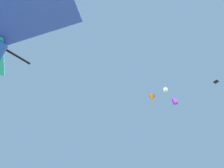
{
  "coord_description": "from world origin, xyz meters",
  "views": [
    {
      "loc": [
        1.73,
        -0.58,
        0.84
      ],
      "look_at": [
        0.13,
        2.46,
        3.18
      ],
      "focal_mm": 29.73,
      "sensor_mm": 36.0,
      "label": 1
    }
  ],
  "objects_px": {
    "distant_kite_purple_high_left": "(175,101)",
    "distant_kite_white_low_left": "(166,90)",
    "distant_kite_black_mid_left": "(216,82)",
    "distant_kite_orange_mid_right": "(152,98)"
  },
  "relations": [
    {
      "from": "distant_kite_purple_high_left",
      "to": "distant_kite_white_low_left",
      "type": "xyz_separation_m",
      "value": [
        -1.4,
        1.04,
        3.51
      ]
    },
    {
      "from": "distant_kite_purple_high_left",
      "to": "distant_kite_black_mid_left",
      "type": "bearing_deg",
      "value": -45.34
    },
    {
      "from": "distant_kite_purple_high_left",
      "to": "distant_kite_white_low_left",
      "type": "relative_size",
      "value": 1.11
    },
    {
      "from": "distant_kite_orange_mid_right",
      "to": "distant_kite_purple_high_left",
      "type": "relative_size",
      "value": 2.19
    },
    {
      "from": "distant_kite_black_mid_left",
      "to": "distant_kite_purple_high_left",
      "type": "distance_m",
      "value": 9.72
    },
    {
      "from": "distant_kite_purple_high_left",
      "to": "distant_kite_white_low_left",
      "type": "height_order",
      "value": "distant_kite_white_low_left"
    },
    {
      "from": "distant_kite_orange_mid_right",
      "to": "distant_kite_purple_high_left",
      "type": "height_order",
      "value": "distant_kite_orange_mid_right"
    },
    {
      "from": "distant_kite_purple_high_left",
      "to": "distant_kite_orange_mid_right",
      "type": "bearing_deg",
      "value": -150.82
    },
    {
      "from": "distant_kite_orange_mid_right",
      "to": "distant_kite_black_mid_left",
      "type": "xyz_separation_m",
      "value": [
        10.34,
        -4.74,
        -2.65
      ]
    },
    {
      "from": "distant_kite_orange_mid_right",
      "to": "distant_kite_white_low_left",
      "type": "height_order",
      "value": "distant_kite_white_low_left"
    }
  ]
}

